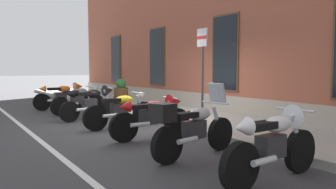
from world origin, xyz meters
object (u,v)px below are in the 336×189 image
(motorcycle_grey_naked, at_px, (79,100))
(motorcycle_black_sport, at_px, (93,101))
(motorcycle_red_sport, at_px, (154,115))
(motorcycle_silver_touring, at_px, (192,127))
(barrel_planter, at_px, (121,94))
(motorcycle_white_sport, at_px, (276,141))
(motorcycle_orange_sport, at_px, (64,95))
(motorcycle_yellow_naked, at_px, (121,110))
(parking_sign, at_px, (202,63))

(motorcycle_grey_naked, xyz_separation_m, motorcycle_black_sport, (1.50, -0.05, 0.09))
(motorcycle_red_sport, bearing_deg, motorcycle_silver_touring, -8.97)
(motorcycle_red_sport, bearing_deg, barrel_planter, 162.46)
(motorcycle_white_sport, relative_size, barrel_planter, 1.97)
(motorcycle_orange_sport, height_order, motorcycle_black_sport, motorcycle_black_sport)
(motorcycle_black_sport, relative_size, motorcycle_red_sport, 1.02)
(motorcycle_red_sport, distance_m, barrel_planter, 5.46)
(motorcycle_white_sport, bearing_deg, motorcycle_black_sport, -179.18)
(motorcycle_orange_sport, distance_m, motorcycle_yellow_naked, 5.03)
(motorcycle_yellow_naked, height_order, parking_sign, parking_sign)
(barrel_planter, bearing_deg, parking_sign, -3.02)
(motorcycle_orange_sport, height_order, motorcycle_silver_touring, motorcycle_silver_touring)
(motorcycle_red_sport, relative_size, motorcycle_silver_touring, 0.99)
(motorcycle_orange_sport, relative_size, motorcycle_grey_naked, 1.05)
(motorcycle_grey_naked, bearing_deg, barrel_planter, 96.67)
(motorcycle_black_sport, height_order, parking_sign, parking_sign)
(motorcycle_black_sport, bearing_deg, motorcycle_silver_touring, -1.69)
(motorcycle_grey_naked, xyz_separation_m, parking_sign, (5.03, 1.45, 1.25))
(motorcycle_silver_touring, bearing_deg, motorcycle_grey_naked, 178.29)
(motorcycle_black_sport, bearing_deg, motorcycle_orange_sport, -179.68)
(motorcycle_orange_sport, xyz_separation_m, motorcycle_black_sport, (3.16, 0.02, 0.01))
(motorcycle_orange_sport, relative_size, motorcycle_silver_touring, 1.05)
(motorcycle_orange_sport, relative_size, parking_sign, 0.89)
(motorcycle_yellow_naked, bearing_deg, parking_sign, 40.43)
(motorcycle_black_sport, bearing_deg, parking_sign, 22.93)
(motorcycle_red_sport, bearing_deg, parking_sign, 89.06)
(motorcycle_orange_sport, relative_size, motorcycle_red_sport, 1.06)
(motorcycle_yellow_naked, bearing_deg, motorcycle_silver_touring, -3.96)
(motorcycle_grey_naked, distance_m, motorcycle_yellow_naked, 3.37)
(motorcycle_orange_sport, height_order, barrel_planter, barrel_planter)
(motorcycle_yellow_naked, relative_size, motorcycle_silver_touring, 1.03)
(motorcycle_silver_touring, bearing_deg, motorcycle_black_sport, 178.31)
(motorcycle_black_sport, bearing_deg, motorcycle_white_sport, 0.82)
(motorcycle_grey_naked, distance_m, motorcycle_black_sport, 1.51)
(motorcycle_orange_sport, distance_m, motorcycle_grey_naked, 1.66)
(parking_sign, bearing_deg, motorcycle_white_sport, -22.56)
(motorcycle_yellow_naked, relative_size, barrel_planter, 2.05)
(motorcycle_grey_naked, relative_size, barrel_planter, 2.00)
(motorcycle_orange_sport, xyz_separation_m, motorcycle_grey_naked, (1.65, 0.06, -0.09))
(motorcycle_black_sport, xyz_separation_m, barrel_planter, (-1.70, 1.77, 0.04))
(motorcycle_orange_sport, bearing_deg, motorcycle_yellow_naked, 1.11)
(motorcycle_grey_naked, xyz_separation_m, motorcycle_white_sport, (8.38, 0.05, 0.09))
(motorcycle_yellow_naked, xyz_separation_m, parking_sign, (1.66, 1.41, 1.26))
(motorcycle_red_sport, bearing_deg, motorcycle_orange_sport, -178.80)
(motorcycle_yellow_naked, bearing_deg, motorcycle_red_sport, 1.48)
(motorcycle_black_sport, distance_m, barrel_planter, 2.46)
(motorcycle_silver_touring, bearing_deg, barrel_planter, 164.56)
(motorcycle_grey_naked, relative_size, motorcycle_black_sport, 1.00)
(motorcycle_white_sport, relative_size, parking_sign, 0.84)
(motorcycle_red_sport, relative_size, parking_sign, 0.84)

